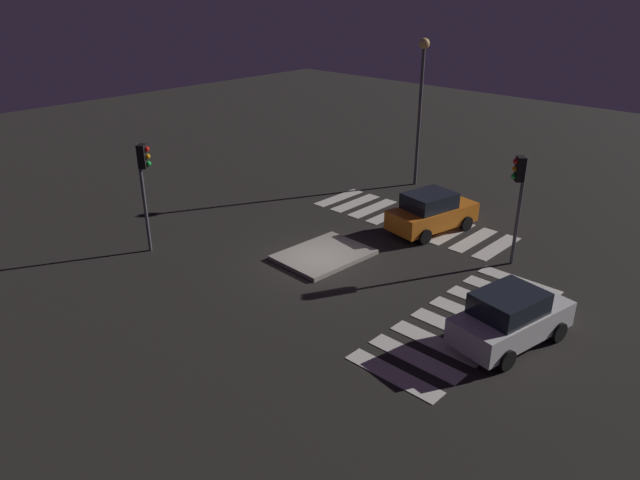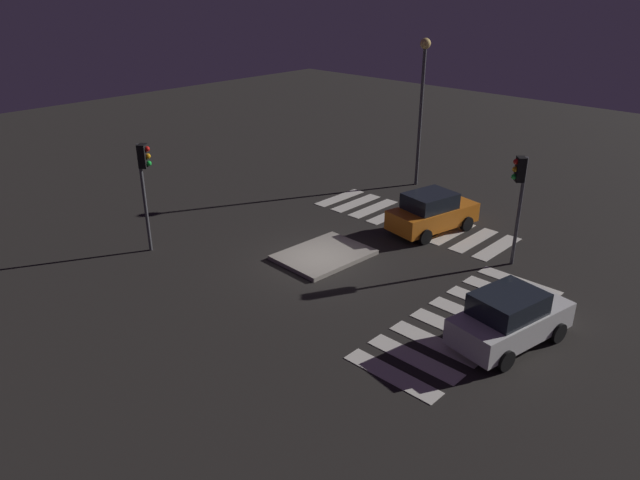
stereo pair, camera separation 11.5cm
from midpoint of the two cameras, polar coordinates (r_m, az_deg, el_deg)
ground_plane at (r=24.42m, az=-0.13°, el=-2.15°), size 80.00×80.00×0.00m
traffic_island at (r=24.83m, az=0.24°, el=-1.45°), size 3.89×3.00×0.18m
car_orange at (r=27.55m, az=10.56°, el=2.65°), size 4.53×2.66×1.87m
car_white at (r=19.78m, az=17.72°, el=-7.14°), size 4.45×2.59×1.85m
traffic_light_east at (r=24.26m, az=18.46°, el=5.12°), size 0.54×0.53×4.51m
traffic_light_west at (r=25.21m, az=-16.71°, el=6.30°), size 0.54×0.53×4.66m
street_lamp at (r=32.89m, az=9.62°, el=14.23°), size 0.56×0.56×7.90m
crosswalk_near at (r=20.92m, az=13.59°, el=-7.67°), size 8.75×3.20×0.02m
crosswalk_side at (r=28.94m, az=8.53°, el=1.92°), size 3.20×9.90×0.02m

